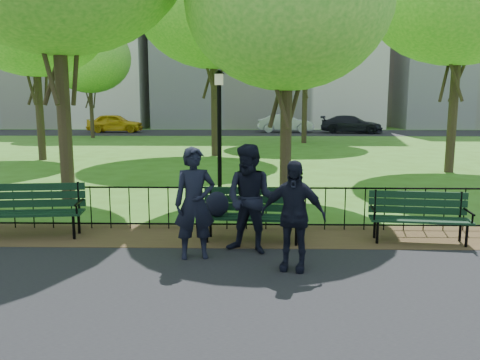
{
  "coord_description": "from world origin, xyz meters",
  "views": [
    {
      "loc": [
        0.28,
        -7.31,
        2.55
      ],
      "look_at": [
        0.08,
        1.5,
        1.12
      ],
      "focal_mm": 35.0,
      "sensor_mm": 36.0,
      "label": 1
    }
  ],
  "objects_px": {
    "lamppost": "(219,130)",
    "tree_mid_w": "(33,9)",
    "person_right": "(293,215)",
    "sedan_dark": "(351,124)",
    "person_left": "(195,203)",
    "park_bench_left_a": "(31,204)",
    "sedan_silver": "(285,123)",
    "tree_near_e": "(288,1)",
    "tree_far_e": "(306,22)",
    "person_mid": "(251,199)",
    "taxi": "(115,123)",
    "park_bench_right_a": "(419,211)",
    "park_bench_main": "(238,207)",
    "tree_far_w": "(89,57)"
  },
  "relations": [
    {
      "from": "tree_far_e",
      "to": "sedan_silver",
      "type": "distance_m",
      "value": 13.46
    },
    {
      "from": "park_bench_left_a",
      "to": "park_bench_right_a",
      "type": "bearing_deg",
      "value": -7.9
    },
    {
      "from": "person_left",
      "to": "sedan_dark",
      "type": "xyz_separation_m",
      "value": [
        9.79,
        34.11,
        -0.15
      ]
    },
    {
      "from": "lamppost",
      "to": "park_bench_right_a",
      "type": "bearing_deg",
      "value": -43.84
    },
    {
      "from": "person_mid",
      "to": "taxi",
      "type": "distance_m",
      "value": 36.67
    },
    {
      "from": "tree_mid_w",
      "to": "person_right",
      "type": "xyz_separation_m",
      "value": [
        10.3,
        -14.34,
        -5.81
      ]
    },
    {
      "from": "tree_far_w",
      "to": "person_mid",
      "type": "distance_m",
      "value": 30.76
    },
    {
      "from": "sedan_silver",
      "to": "sedan_dark",
      "type": "bearing_deg",
      "value": -99.46
    },
    {
      "from": "tree_near_e",
      "to": "tree_mid_w",
      "type": "relative_size",
      "value": 0.77
    },
    {
      "from": "tree_mid_w",
      "to": "sedan_silver",
      "type": "xyz_separation_m",
      "value": [
        12.77,
        21.32,
        -5.84
      ]
    },
    {
      "from": "sedan_silver",
      "to": "tree_near_e",
      "type": "bearing_deg",
      "value": 176.52
    },
    {
      "from": "tree_far_w",
      "to": "sedan_silver",
      "type": "bearing_deg",
      "value": 24.73
    },
    {
      "from": "person_right",
      "to": "sedan_dark",
      "type": "height_order",
      "value": "person_right"
    },
    {
      "from": "park_bench_main",
      "to": "taxi",
      "type": "height_order",
      "value": "taxi"
    },
    {
      "from": "tree_far_e",
      "to": "person_mid",
      "type": "relative_size",
      "value": 5.94
    },
    {
      "from": "sedan_silver",
      "to": "tree_mid_w",
      "type": "bearing_deg",
      "value": 149.75
    },
    {
      "from": "tree_mid_w",
      "to": "sedan_dark",
      "type": "bearing_deg",
      "value": 47.63
    },
    {
      "from": "person_left",
      "to": "park_bench_left_a",
      "type": "bearing_deg",
      "value": 148.34
    },
    {
      "from": "tree_far_e",
      "to": "sedan_silver",
      "type": "relative_size",
      "value": 2.22
    },
    {
      "from": "person_left",
      "to": "person_right",
      "type": "relative_size",
      "value": 1.08
    },
    {
      "from": "lamppost",
      "to": "tree_mid_w",
      "type": "relative_size",
      "value": 0.36
    },
    {
      "from": "park_bench_right_a",
      "to": "tree_mid_w",
      "type": "relative_size",
      "value": 0.19
    },
    {
      "from": "lamppost",
      "to": "person_left",
      "type": "relative_size",
      "value": 1.85
    },
    {
      "from": "person_left",
      "to": "park_bench_right_a",
      "type": "bearing_deg",
      "value": 2.88
    },
    {
      "from": "person_mid",
      "to": "taxi",
      "type": "relative_size",
      "value": 0.38
    },
    {
      "from": "taxi",
      "to": "park_bench_left_a",
      "type": "bearing_deg",
      "value": -167.87
    },
    {
      "from": "park_bench_main",
      "to": "person_mid",
      "type": "relative_size",
      "value": 1.03
    },
    {
      "from": "person_right",
      "to": "tree_far_w",
      "type": "bearing_deg",
      "value": 129.18
    },
    {
      "from": "tree_far_w",
      "to": "taxi",
      "type": "bearing_deg",
      "value": 91.57
    },
    {
      "from": "park_bench_left_a",
      "to": "taxi",
      "type": "xyz_separation_m",
      "value": [
        -8.07,
        33.63,
        0.21
      ]
    },
    {
      "from": "park_bench_right_a",
      "to": "sedan_silver",
      "type": "bearing_deg",
      "value": 96.73
    },
    {
      "from": "person_mid",
      "to": "sedan_dark",
      "type": "height_order",
      "value": "person_mid"
    },
    {
      "from": "park_bench_main",
      "to": "tree_far_w",
      "type": "bearing_deg",
      "value": 119.17
    },
    {
      "from": "tree_near_e",
      "to": "tree_far_w",
      "type": "distance_m",
      "value": 26.58
    },
    {
      "from": "person_left",
      "to": "person_mid",
      "type": "relative_size",
      "value": 0.99
    },
    {
      "from": "tree_far_w",
      "to": "person_right",
      "type": "bearing_deg",
      "value": -65.97
    },
    {
      "from": "park_bench_right_a",
      "to": "tree_far_w",
      "type": "distance_m",
      "value": 31.54
    },
    {
      "from": "lamppost",
      "to": "taxi",
      "type": "distance_m",
      "value": 32.12
    },
    {
      "from": "tree_near_e",
      "to": "park_bench_right_a",
      "type": "bearing_deg",
      "value": -60.73
    },
    {
      "from": "person_mid",
      "to": "tree_mid_w",
      "type": "bearing_deg",
      "value": 147.07
    },
    {
      "from": "person_right",
      "to": "sedan_dark",
      "type": "relative_size",
      "value": 0.32
    },
    {
      "from": "sedan_dark",
      "to": "park_bench_main",
      "type": "bearing_deg",
      "value": 176.39
    },
    {
      "from": "park_bench_right_a",
      "to": "park_bench_main",
      "type": "bearing_deg",
      "value": -172.5
    },
    {
      "from": "sedan_silver",
      "to": "lamppost",
      "type": "bearing_deg",
      "value": 173.23
    },
    {
      "from": "park_bench_main",
      "to": "tree_far_w",
      "type": "relative_size",
      "value": 0.22
    },
    {
      "from": "taxi",
      "to": "park_bench_right_a",
      "type": "bearing_deg",
      "value": -156.81
    },
    {
      "from": "park_bench_left_a",
      "to": "lamppost",
      "type": "distance_m",
      "value": 5.14
    },
    {
      "from": "person_mid",
      "to": "park_bench_right_a",
      "type": "bearing_deg",
      "value": 34.93
    },
    {
      "from": "tree_near_e",
      "to": "sedan_silver",
      "type": "relative_size",
      "value": 1.47
    },
    {
      "from": "park_bench_main",
      "to": "tree_near_e",
      "type": "height_order",
      "value": "tree_near_e"
    }
  ]
}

